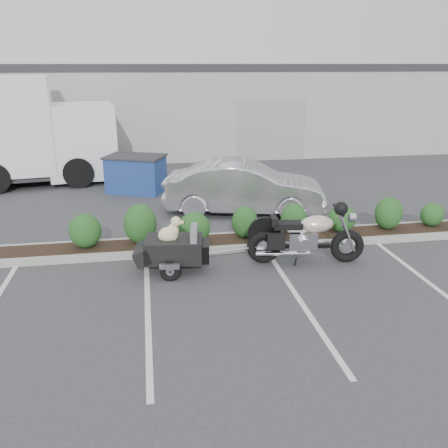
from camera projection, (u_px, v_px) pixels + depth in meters
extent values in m
plane|color=#38383A|center=(227.00, 288.00, 8.96)|extent=(90.00, 90.00, 0.00)
cube|color=#9E9E93|center=(253.00, 241.00, 11.14)|extent=(12.00, 1.00, 0.15)
cube|color=#9EA099|center=(171.00, 105.00, 24.18)|extent=(26.00, 10.00, 4.00)
torus|color=black|center=(264.00, 247.00, 10.01)|extent=(0.74, 0.28, 0.72)
torus|color=black|center=(347.00, 246.00, 10.06)|extent=(0.74, 0.28, 0.72)
cylinder|color=silver|center=(264.00, 247.00, 10.01)|extent=(0.32, 0.17, 0.30)
cylinder|color=silver|center=(347.00, 246.00, 10.06)|extent=(0.27, 0.14, 0.26)
cylinder|color=silver|center=(346.00, 230.00, 9.82)|extent=(0.47, 0.12, 0.96)
cylinder|color=silver|center=(344.00, 227.00, 10.03)|extent=(0.47, 0.12, 0.96)
cylinder|color=silver|center=(338.00, 210.00, 9.79)|extent=(0.14, 0.75, 0.04)
cylinder|color=silver|center=(352.00, 218.00, 9.85)|extent=(0.15, 0.21, 0.19)
sphere|color=black|center=(341.00, 209.00, 9.44)|extent=(0.32, 0.32, 0.28)
cube|color=silver|center=(302.00, 239.00, 9.98)|extent=(0.64, 0.44, 0.37)
cube|color=black|center=(307.00, 246.00, 10.03)|extent=(0.97, 0.24, 0.09)
ellipsoid|color=beige|center=(317.00, 224.00, 9.88)|extent=(0.76, 0.50, 0.35)
cube|color=black|center=(288.00, 225.00, 9.87)|extent=(0.63, 0.40, 0.13)
cube|color=black|center=(274.00, 221.00, 9.83)|extent=(0.17, 0.34, 0.17)
cylinder|color=silver|center=(283.00, 254.00, 9.86)|extent=(1.13, 0.25, 0.10)
cylinder|color=silver|center=(280.00, 247.00, 10.23)|extent=(1.13, 0.25, 0.10)
cube|color=black|center=(276.00, 241.00, 9.66)|extent=(0.38, 0.20, 0.32)
cube|color=black|center=(174.00, 249.00, 9.56)|extent=(1.23, 0.92, 0.45)
cube|color=slate|center=(194.00, 235.00, 9.48)|extent=(0.22, 0.68, 0.32)
cube|color=slate|center=(177.00, 244.00, 9.53)|extent=(0.84, 0.76, 0.04)
cube|color=black|center=(145.00, 253.00, 9.57)|extent=(0.51, 0.82, 0.39)
cube|color=black|center=(204.00, 251.00, 9.60)|extent=(0.29, 0.56, 0.37)
torus|color=black|center=(170.00, 271.00, 9.23)|extent=(0.43, 0.18, 0.42)
torus|color=black|center=(174.00, 254.00, 10.08)|extent=(0.43, 0.18, 0.42)
cube|color=silver|center=(170.00, 266.00, 9.14)|extent=(0.40, 0.14, 0.11)
cube|color=silver|center=(174.00, 247.00, 10.09)|extent=(0.40, 0.14, 0.11)
cylinder|color=black|center=(172.00, 262.00, 9.66)|extent=(0.18, 0.96, 0.04)
cylinder|color=silver|center=(217.00, 254.00, 9.63)|extent=(0.64, 0.13, 0.04)
ellipsoid|color=beige|center=(168.00, 235.00, 9.45)|extent=(0.44, 0.33, 0.32)
ellipsoid|color=beige|center=(173.00, 231.00, 9.42)|extent=(0.26, 0.25, 0.30)
sphere|color=beige|center=(176.00, 222.00, 9.36)|extent=(0.23, 0.23, 0.20)
ellipsoid|color=beige|center=(181.00, 223.00, 9.37)|extent=(0.16, 0.11, 0.08)
sphere|color=black|center=(184.00, 223.00, 9.37)|extent=(0.04, 0.04, 0.04)
ellipsoid|color=beige|center=(173.00, 221.00, 9.30)|extent=(0.06, 0.05, 0.11)
ellipsoid|color=beige|center=(174.00, 220.00, 9.41)|extent=(0.06, 0.05, 0.11)
cylinder|color=beige|center=(175.00, 242.00, 9.43)|extent=(0.05, 0.05, 0.13)
cylinder|color=beige|center=(175.00, 239.00, 9.55)|extent=(0.05, 0.05, 0.13)
imported|color=silver|center=(244.00, 188.00, 13.26)|extent=(4.66, 2.53, 1.46)
cube|color=navy|center=(136.00, 175.00, 15.50)|extent=(2.03, 1.71, 1.15)
cube|color=#2D2D30|center=(135.00, 156.00, 15.31)|extent=(2.16, 1.84, 0.06)
cube|color=white|center=(82.00, 140.00, 16.95)|extent=(2.63, 2.91, 2.50)
cube|color=black|center=(82.00, 150.00, 17.06)|extent=(0.40, 2.15, 1.14)
cube|color=#2D2D30|center=(7.00, 173.00, 16.53)|extent=(8.24, 3.61, 0.23)
cylinder|color=black|center=(78.00, 173.00, 16.05)|extent=(1.06, 0.46, 1.02)
cylinder|color=black|center=(77.00, 159.00, 18.31)|extent=(1.06, 0.46, 1.02)
cylinder|color=black|center=(3.00, 163.00, 17.56)|extent=(1.06, 0.46, 1.02)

